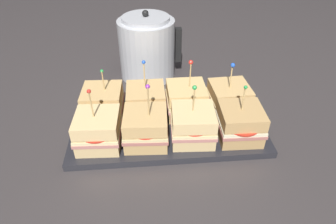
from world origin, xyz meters
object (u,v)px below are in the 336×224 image
object	(u,v)px
serving_platter	(168,128)
sandwich_back_center_left	(146,101)
sandwich_front_far_right	(240,123)
sandwich_back_far_left	(103,103)
sandwich_front_center_left	(146,128)
kettle_steel	(147,48)
sandwich_back_far_right	(229,98)
sandwich_back_center_right	(186,100)
sandwich_front_center_right	(193,125)
sandwich_front_far_left	(98,130)

from	to	relation	value
serving_platter	sandwich_back_center_left	size ratio (longest dim) A/B	3.17
sandwich_front_far_right	sandwich_back_far_left	world-z (taller)	sandwich_front_far_right
sandwich_front_center_left	kettle_steel	distance (m)	0.37
sandwich_front_center_left	sandwich_back_center_left	size ratio (longest dim) A/B	1.05
sandwich_back_far_left	sandwich_back_far_right	distance (m)	0.34
sandwich_back_far_left	sandwich_front_center_left	bearing A→B (deg)	-45.95
sandwich_back_center_right	sandwich_front_far_right	bearing A→B (deg)	-43.79
sandwich_back_center_left	sandwich_back_center_right	bearing A→B (deg)	-3.31
sandwich_back_far_left	sandwich_back_center_left	xyz separation A→B (m)	(0.11, 0.00, -0.00)
sandwich_back_far_left	kettle_steel	bearing A→B (deg)	63.28
sandwich_front_center_right	sandwich_back_center_left	xyz separation A→B (m)	(-0.11, 0.11, -0.00)
serving_platter	sandwich_back_center_left	bearing A→B (deg)	132.54
sandwich_back_far_right	sandwich_front_center_left	bearing A→B (deg)	-154.37
sandwich_front_center_left	sandwich_front_far_right	size ratio (longest dim) A/B	1.12
serving_platter	sandwich_front_center_right	xyz separation A→B (m)	(0.06, -0.05, 0.05)
sandwich_back_center_right	sandwich_front_far_left	bearing A→B (deg)	-153.92
serving_platter	sandwich_back_center_right	xyz separation A→B (m)	(0.05, 0.05, 0.05)
sandwich_back_far_right	kettle_steel	world-z (taller)	kettle_steel
sandwich_back_center_right	kettle_steel	bearing A→B (deg)	110.49
serving_platter	sandwich_back_far_right	world-z (taller)	sandwich_back_far_right
serving_platter	sandwich_front_center_right	world-z (taller)	sandwich_front_center_right
sandwich_back_center_left	kettle_steel	world-z (taller)	kettle_steel
sandwich_front_far_right	sandwich_back_far_left	bearing A→B (deg)	161.02
sandwich_front_center_right	sandwich_back_far_right	xyz separation A→B (m)	(0.12, 0.11, -0.00)
sandwich_front_center_right	kettle_steel	xyz separation A→B (m)	(-0.10, 0.36, 0.04)
sandwich_front_far_right	kettle_steel	distance (m)	0.42
sandwich_back_far_left	kettle_steel	xyz separation A→B (m)	(0.13, 0.25, 0.04)
sandwich_front_center_right	serving_platter	bearing A→B (deg)	135.09
sandwich_back_far_left	sandwich_back_center_left	distance (m)	0.11
sandwich_back_far_right	sandwich_front_far_left	bearing A→B (deg)	-162.15
sandwich_front_far_left	sandwich_front_far_right	size ratio (longest dim) A/B	1.06
sandwich_back_far_left	sandwich_back_center_left	world-z (taller)	sandwich_back_center_left
sandwich_back_center_left	serving_platter	bearing A→B (deg)	-47.46
sandwich_front_center_left	kettle_steel	world-z (taller)	kettle_steel
sandwich_front_far_left	sandwich_front_center_left	distance (m)	0.11
serving_platter	sandwich_front_far_left	bearing A→B (deg)	-161.74
kettle_steel	sandwich_back_far_left	bearing A→B (deg)	-116.72
sandwich_front_center_left	sandwich_back_far_right	size ratio (longest dim) A/B	1.11
sandwich_back_far_left	kettle_steel	world-z (taller)	kettle_steel
sandwich_front_center_left	sandwich_front_center_right	size ratio (longest dim) A/B	1.10
serving_platter	sandwich_front_far_left	distance (m)	0.18
sandwich_front_center_left	sandwich_back_far_left	world-z (taller)	sandwich_front_center_left
sandwich_back_center_left	sandwich_front_far_right	bearing A→B (deg)	-27.72
sandwich_front_far_left	sandwich_back_center_left	world-z (taller)	sandwich_back_center_left
sandwich_front_far_left	kettle_steel	bearing A→B (deg)	70.69
sandwich_front_far_right	sandwich_back_center_right	bearing A→B (deg)	136.21
sandwich_front_far_left	sandwich_back_far_right	world-z (taller)	sandwich_front_far_left
sandwich_front_center_left	sandwich_front_center_right	xyz separation A→B (m)	(0.11, 0.00, -0.00)
sandwich_front_far_right	sandwich_front_far_left	bearing A→B (deg)	179.54
kettle_steel	sandwich_front_center_right	bearing A→B (deg)	-75.04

